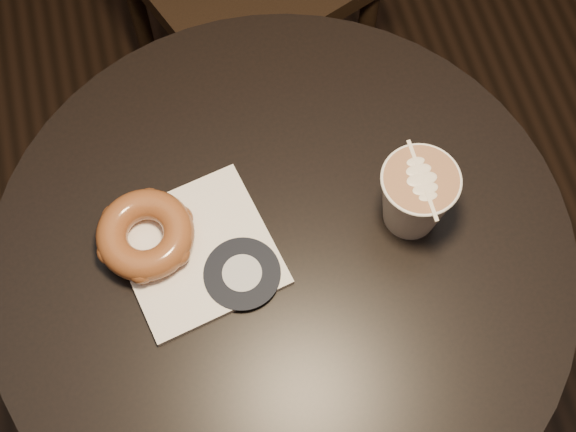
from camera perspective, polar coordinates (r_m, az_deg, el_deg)
The scene contains 4 objects.
cafe_table at distance 1.13m, azimuth -0.37°, elevation -6.36°, with size 0.70×0.70×0.75m.
pastry_bag at distance 0.95m, azimuth -6.46°, elevation -2.51°, with size 0.17×0.17×0.01m, color white.
doughnut at distance 0.94m, azimuth -10.11°, elevation -1.31°, with size 0.11×0.11×0.04m, color brown.
latte_cup at distance 0.93m, azimuth 9.02°, elevation 1.26°, with size 0.09×0.09×0.10m, color silver, non-canonical shape.
Camera 1 is at (-0.08, -0.34, 1.63)m, focal length 50.00 mm.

